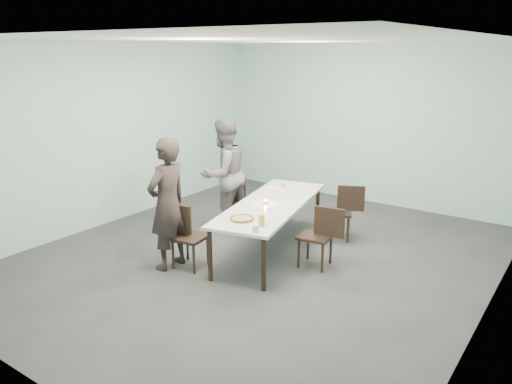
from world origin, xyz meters
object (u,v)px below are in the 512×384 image
Objects in this scene: diner_near at (168,204)px; amber_tumbler at (283,186)px; table at (271,207)px; tealight at (265,202)px; chair_near_right at (321,232)px; chair_far_left at (240,198)px; side_plate at (267,218)px; beer_glass at (262,221)px; diner_far at (224,174)px; pizza at (242,219)px; chair_far_right at (343,208)px; chair_near_left at (185,231)px; water_tumbler at (256,229)px.

diner_near reaches higher than amber_tumbler.
tealight is at bearing -125.01° from table.
chair_far_left is at bearing -27.60° from chair_near_right.
table is at bearing -12.38° from chair_near_right.
beer_glass reaches higher than side_plate.
chair_far_left is at bearing 138.14° from side_plate.
diner_far is 1.28m from tealight.
table is at bearing 54.99° from tealight.
table is at bearing 116.68° from beer_glass.
chair_far_left reaches higher than amber_tumbler.
diner_far is 32.91× the size of tealight.
chair_far_left reaches higher than pizza.
chair_far_right is 1.74m from side_plate.
side_plate is at bearing -61.21° from table.
chair_near_left is at bearing 26.21° from chair_near_right.
side_plate is (0.22, 0.25, -0.01)m from pizza.
chair_near_right is 0.80m from side_plate.
side_plate is 0.32m from beer_glass.
pizza is at bearing 173.53° from beer_glass.
chair_near_right is 5.80× the size of beer_glass.
diner_far is at bearing 156.69° from tealight.
table is 30.39× the size of water_tumbler.
chair_near_left is at bearing 30.35° from diner_far.
chair_far_left is 1.22m from tealight.
chair_far_left reaches higher than side_plate.
chair_far_right is at bearing 6.71° from chair_far_left.
chair_near_left is at bearing -121.03° from tealight.
beer_glass is (0.34, -0.04, 0.06)m from pizza.
table is 1.31m from diner_far.
chair_far_left is at bearing 127.75° from pizza.
beer_glass reaches higher than chair_far_left.
diner_far is at bearing 138.21° from water_tumbler.
chair_far_right is 2.03m from pizza.
beer_glass reaches higher than chair_far_right.
table is 3.14× the size of chair_near_right.
pizza is (-0.53, -1.94, 0.27)m from chair_far_right.
chair_far_left is 2.56× the size of pizza.
amber_tumbler is at bearing 164.46° from diner_near.
beer_glass is at bearing 62.37° from diner_far.
chair_far_right is 0.47× the size of diner_far.
water_tumbler is at bearing -65.23° from table.
diner_near is at bearing -150.89° from side_plate.
diner_far is at bearing -146.00° from chair_far_left.
chair_near_left is at bearing -87.55° from chair_far_left.
diner_far is at bearing -5.97° from chair_far_right.
pizza is at bearing -61.38° from chair_far_left.
diner_far reaches higher than tealight.
amber_tumbler is (-0.22, 0.84, 0.02)m from tealight.
water_tumbler is at bearing -57.41° from chair_far_left.
beer_glass is (1.47, -1.51, 0.32)m from chair_far_left.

